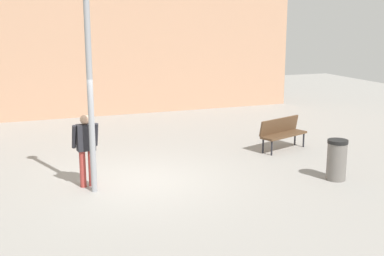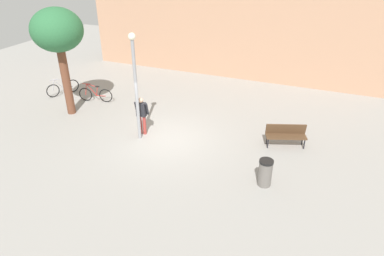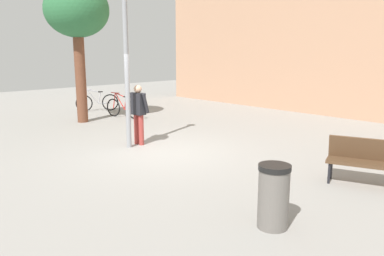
% 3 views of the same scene
% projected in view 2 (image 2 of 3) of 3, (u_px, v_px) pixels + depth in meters
% --- Properties ---
extents(ground_plane, '(36.00, 36.00, 0.00)m').
position_uv_depth(ground_plane, '(165.00, 139.00, 14.56)').
color(ground_plane, gray).
extents(lamppost, '(0.28, 0.28, 4.41)m').
position_uv_depth(lamppost, '(135.00, 80.00, 13.40)').
color(lamppost, gray).
rests_on(lamppost, ground_plane).
extents(person_by_lamppost, '(0.61, 0.32, 1.67)m').
position_uv_depth(person_by_lamppost, '(142.00, 113.00, 14.52)').
color(person_by_lamppost, '#9E3833').
rests_on(person_by_lamppost, ground_plane).
extents(park_bench, '(1.67, 0.99, 0.92)m').
position_uv_depth(park_bench, '(286.00, 134.00, 13.84)').
color(park_bench, '#513823').
rests_on(park_bench, ground_plane).
extents(plaza_tree, '(2.24, 2.24, 4.93)m').
position_uv_depth(plaza_tree, '(57.00, 32.00, 14.98)').
color(plaza_tree, brown).
rests_on(plaza_tree, ground_plane).
extents(bicycle_silver, '(0.85, 1.64, 0.97)m').
position_uv_depth(bicycle_silver, '(63.00, 88.00, 18.67)').
color(bicycle_silver, black).
rests_on(bicycle_silver, ground_plane).
extents(bicycle_red, '(1.77, 0.46, 0.97)m').
position_uv_depth(bicycle_red, '(95.00, 94.00, 17.84)').
color(bicycle_red, black).
rests_on(bicycle_red, ground_plane).
extents(trash_bin, '(0.48, 0.48, 0.97)m').
position_uv_depth(trash_bin, '(265.00, 173.00, 11.57)').
color(trash_bin, '#66605B').
rests_on(trash_bin, ground_plane).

